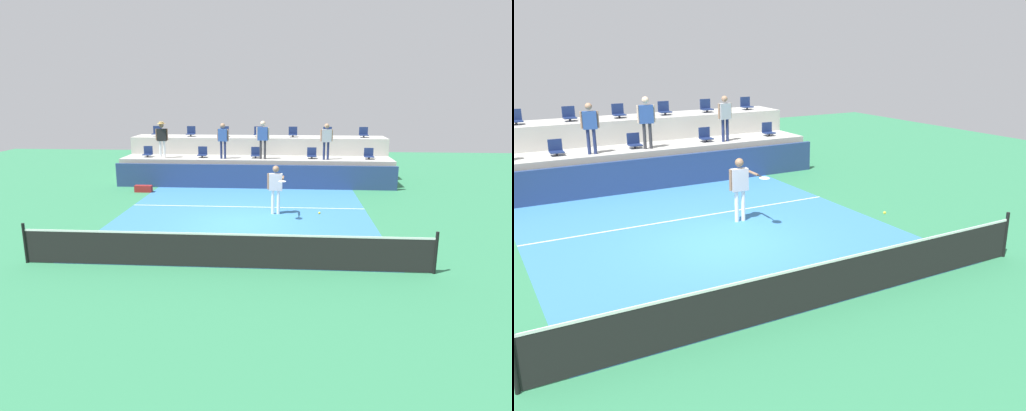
{
  "view_description": "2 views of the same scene",
  "coord_description": "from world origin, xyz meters",
  "views": [
    {
      "loc": [
        1.6,
        -14.9,
        4.34
      ],
      "look_at": [
        0.57,
        -0.71,
        0.84
      ],
      "focal_mm": 32.36,
      "sensor_mm": 36.0,
      "label": 1
    },
    {
      "loc": [
        -5.49,
        -11.6,
        4.75
      ],
      "look_at": [
        0.61,
        -1.11,
        1.18
      ],
      "focal_mm": 38.64,
      "sensor_mm": 36.0,
      "label": 2
    }
  ],
  "objects": [
    {
      "name": "stadium_chair_lower_center",
      "position": [
        -0.02,
        7.23,
        1.46
      ],
      "size": [
        0.44,
        0.4,
        0.52
      ],
      "color": "#2D2D33",
      "rests_on": "seating_tier_lower"
    },
    {
      "name": "spectator_in_grey",
      "position": [
        0.34,
        6.85,
        2.34
      ],
      "size": [
        0.62,
        0.27,
        1.79
      ],
      "color": "#2D2D33",
      "rests_on": "seating_tier_lower"
    },
    {
      "name": "sponsor_backboard",
      "position": [
        0.0,
        6.0,
        0.55
      ],
      "size": [
        13.0,
        0.16,
        1.1
      ],
      "primitive_type": "cube",
      "color": "navy",
      "rests_on": "ground_plane"
    },
    {
      "name": "seating_tier_upper",
      "position": [
        0.0,
        9.1,
        1.05
      ],
      "size": [
        13.0,
        1.8,
        2.1
      ],
      "primitive_type": "cube",
      "color": "#ADAAA3",
      "rests_on": "ground_plane"
    },
    {
      "name": "court_service_line",
      "position": [
        0.0,
        2.4,
        0.01
      ],
      "size": [
        9.0,
        0.06,
        0.0
      ],
      "primitive_type": "cube",
      "color": "white",
      "rests_on": "ground_plane"
    },
    {
      "name": "stadium_chair_lower_right",
      "position": [
        2.67,
        7.23,
        1.46
      ],
      "size": [
        0.44,
        0.4,
        0.52
      ],
      "color": "#2D2D33",
      "rests_on": "seating_tier_lower"
    },
    {
      "name": "ground_plane",
      "position": [
        0.0,
        0.0,
        0.0
      ],
      "size": [
        40.0,
        40.0,
        0.0
      ],
      "primitive_type": "plane",
      "color": "#2D754C"
    },
    {
      "name": "spectator_in_white",
      "position": [
        3.31,
        6.85,
        2.26
      ],
      "size": [
        0.59,
        0.25,
        1.68
      ],
      "color": "navy",
      "rests_on": "seating_tier_lower"
    },
    {
      "name": "stadium_chair_upper_right",
      "position": [
        3.53,
        9.03,
        2.31
      ],
      "size": [
        0.44,
        0.4,
        0.52
      ],
      "color": "#2D2D33",
      "rests_on": "seating_tier_upper"
    },
    {
      "name": "tennis_ball",
      "position": [
        2.42,
        -2.96,
        1.22
      ],
      "size": [
        0.07,
        0.07,
        0.07
      ],
      "color": "#CCE033"
    },
    {
      "name": "seating_tier_lower",
      "position": [
        0.0,
        7.3,
        0.62
      ],
      "size": [
        13.0,
        1.8,
        1.25
      ],
      "primitive_type": "cube",
      "color": "#ADAAA3",
      "rests_on": "ground_plane"
    },
    {
      "name": "court_inner_paint",
      "position": [
        0.0,
        1.0,
        0.0
      ],
      "size": [
        9.0,
        10.0,
        0.01
      ],
      "primitive_type": "cube",
      "color": "teal",
      "rests_on": "ground_plane"
    },
    {
      "name": "stadium_chair_lower_far_right",
      "position": [
        5.37,
        7.23,
        1.46
      ],
      "size": [
        0.44,
        0.4,
        0.52
      ],
      "color": "#2D2D33",
      "rests_on": "seating_tier_lower"
    },
    {
      "name": "stadium_chair_upper_center",
      "position": [
        -0.01,
        9.03,
        2.31
      ],
      "size": [
        0.44,
        0.4,
        0.52
      ],
      "color": "#2D2D33",
      "rests_on": "seating_tier_upper"
    },
    {
      "name": "stadium_chair_upper_mid_left",
      "position": [
        -1.77,
        9.03,
        2.31
      ],
      "size": [
        0.44,
        0.4,
        0.52
      ],
      "color": "#2D2D33",
      "rests_on": "seating_tier_upper"
    },
    {
      "name": "stadium_chair_upper_far_right",
      "position": [
        5.35,
        9.03,
        2.31
      ],
      "size": [
        0.44,
        0.4,
        0.52
      ],
      "color": "#2D2D33",
      "rests_on": "seating_tier_upper"
    },
    {
      "name": "stadium_chair_lower_left",
      "position": [
        -2.62,
        7.23,
        1.46
      ],
      "size": [
        0.44,
        0.4,
        0.52
      ],
      "color": "#2D2D33",
      "rests_on": "seating_tier_lower"
    },
    {
      "name": "spectator_leaning_on_rail",
      "position": [
        -1.55,
        6.85,
        2.26
      ],
      "size": [
        0.59,
        0.26,
        1.68
      ],
      "color": "navy",
      "rests_on": "seating_tier_lower"
    },
    {
      "name": "stadium_chair_upper_left",
      "position": [
        -3.54,
        9.03,
        2.31
      ],
      "size": [
        0.44,
        0.4,
        0.52
      ],
      "color": "#2D2D33",
      "rests_on": "seating_tier_upper"
    },
    {
      "name": "tennis_net",
      "position": [
        0.0,
        -4.0,
        0.5
      ],
      "size": [
        10.48,
        0.08,
        1.07
      ],
      "color": "black",
      "rests_on": "ground_plane"
    },
    {
      "name": "stadium_chair_upper_mid_right",
      "position": [
        1.77,
        9.03,
        2.31
      ],
      "size": [
        0.44,
        0.4,
        0.52
      ],
      "color": "#2D2D33",
      "rests_on": "seating_tier_upper"
    },
    {
      "name": "tennis_player",
      "position": [
        1.13,
        1.4,
        1.1
      ],
      "size": [
        0.69,
        1.23,
        1.79
      ],
      "color": "white",
      "rests_on": "ground_plane"
    }
  ]
}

